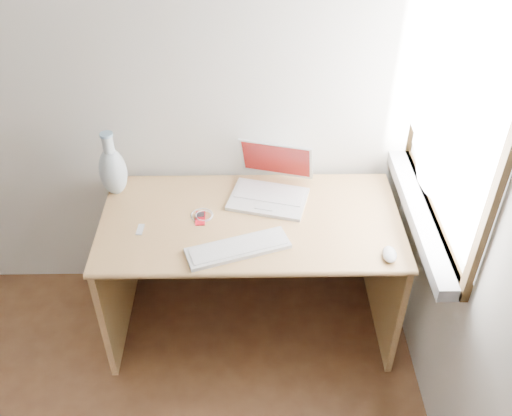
{
  "coord_description": "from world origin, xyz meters",
  "views": [
    {
      "loc": [
        0.95,
        -0.59,
        2.34
      ],
      "look_at": [
        0.98,
        1.35,
        0.79
      ],
      "focal_mm": 40.0,
      "sensor_mm": 36.0,
      "label": 1
    }
  ],
  "objects_px": {
    "desk": "(251,241)",
    "vase": "(113,170)",
    "external_keyboard": "(238,248)",
    "laptop": "(268,185)"
  },
  "relations": [
    {
      "from": "desk",
      "to": "external_keyboard",
      "type": "distance_m",
      "value": 0.36
    },
    {
      "from": "desk",
      "to": "laptop",
      "type": "relative_size",
      "value": 3.37
    },
    {
      "from": "desk",
      "to": "vase",
      "type": "bearing_deg",
      "value": 168.95
    },
    {
      "from": "desk",
      "to": "laptop",
      "type": "distance_m",
      "value": 0.29
    },
    {
      "from": "external_keyboard",
      "to": "vase",
      "type": "height_order",
      "value": "vase"
    },
    {
      "from": "desk",
      "to": "vase",
      "type": "xyz_separation_m",
      "value": [
        -0.63,
        0.12,
        0.33
      ]
    },
    {
      "from": "laptop",
      "to": "external_keyboard",
      "type": "distance_m",
      "value": 0.41
    },
    {
      "from": "external_keyboard",
      "to": "vase",
      "type": "xyz_separation_m",
      "value": [
        -0.58,
        0.41,
        0.12
      ]
    },
    {
      "from": "desk",
      "to": "external_keyboard",
      "type": "relative_size",
      "value": 2.96
    },
    {
      "from": "desk",
      "to": "external_keyboard",
      "type": "xyz_separation_m",
      "value": [
        -0.05,
        -0.29,
        0.21
      ]
    }
  ]
}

